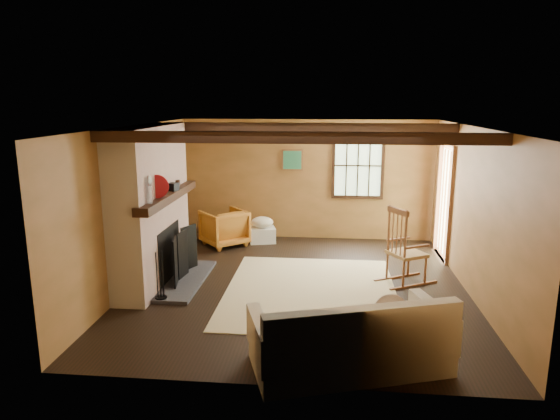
# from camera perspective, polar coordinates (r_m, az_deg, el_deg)

# --- Properties ---
(ground) EXTENTS (5.50, 5.50, 0.00)m
(ground) POSITION_cam_1_polar(r_m,az_deg,el_deg) (7.70, 2.09, -8.62)
(ground) COLOR black
(ground) RESTS_ON ground
(room_envelope) EXTENTS (5.02, 5.52, 2.44)m
(room_envelope) POSITION_cam_1_polar(r_m,az_deg,el_deg) (7.52, 3.99, 3.75)
(room_envelope) COLOR #A76E3B
(room_envelope) RESTS_ON ground
(fireplace) EXTENTS (1.02, 2.30, 2.40)m
(fireplace) POSITION_cam_1_polar(r_m,az_deg,el_deg) (7.83, -14.33, -0.22)
(fireplace) COLOR brown
(fireplace) RESTS_ON ground
(rug) EXTENTS (2.50, 3.00, 0.01)m
(rug) POSITION_cam_1_polar(r_m,az_deg,el_deg) (7.51, 3.53, -9.19)
(rug) COLOR beige
(rug) RESTS_ON ground
(rocking_chair) EXTENTS (0.98, 0.82, 1.20)m
(rocking_chair) POSITION_cam_1_polar(r_m,az_deg,el_deg) (7.89, 14.05, -4.58)
(rocking_chair) COLOR tan
(rocking_chair) RESTS_ON ground
(sofa) EXTENTS (2.23, 1.49, 0.83)m
(sofa) POSITION_cam_1_polar(r_m,az_deg,el_deg) (5.42, 8.23, -14.81)
(sofa) COLOR beige
(sofa) RESTS_ON ground
(firewood_pile) EXTENTS (0.63, 0.12, 0.23)m
(firewood_pile) POSITION_cam_1_polar(r_m,az_deg,el_deg) (10.27, -8.21, -2.64)
(firewood_pile) COLOR brown
(firewood_pile) RESTS_ON ground
(laundry_basket) EXTENTS (0.58, 0.49, 0.30)m
(laundry_basket) POSITION_cam_1_polar(r_m,az_deg,el_deg) (9.92, -2.04, -2.85)
(laundry_basket) COLOR white
(laundry_basket) RESTS_ON ground
(basket_pillow) EXTENTS (0.50, 0.43, 0.22)m
(basket_pillow) POSITION_cam_1_polar(r_m,az_deg,el_deg) (9.86, -2.06, -1.40)
(basket_pillow) COLOR beige
(basket_pillow) RESTS_ON laundry_basket
(armchair) EXTENTS (1.08, 1.08, 0.71)m
(armchair) POSITION_cam_1_polar(r_m,az_deg,el_deg) (9.72, -6.39, -2.01)
(armchair) COLOR #BF6026
(armchair) RESTS_ON ground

